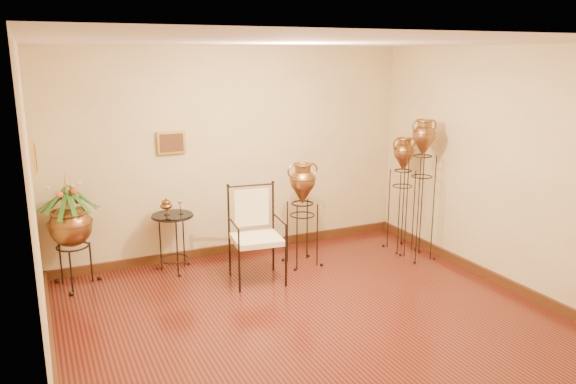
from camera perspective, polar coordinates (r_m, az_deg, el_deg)
name	(u,v)px	position (r m, az deg, el deg)	size (l,w,h in m)	color
ground	(319,327)	(5.86, 3.20, -13.57)	(5.00, 5.00, 0.00)	#592315
room_shell	(321,159)	(5.30, 3.35, 3.33)	(5.02, 5.02, 2.81)	beige
amphora_tall	(421,188)	(7.61, 13.35, 0.36)	(0.44, 0.44, 1.90)	black
amphora_mid	(402,193)	(7.96, 11.49, -0.11)	(0.44, 0.44, 1.61)	black
amphora_short	(302,214)	(7.27, 1.47, -2.23)	(0.49, 0.49, 1.37)	black
planter_urn	(70,221)	(7.00, -21.26, -2.77)	(0.95, 0.95, 1.45)	black
armchair	(257,235)	(6.75, -3.18, -4.43)	(0.72, 0.68, 1.16)	black
side_table	(174,241)	(7.28, -11.55, -4.94)	(0.58, 0.58, 0.94)	black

